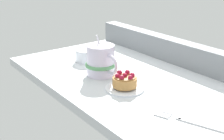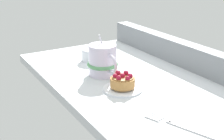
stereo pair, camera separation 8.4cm
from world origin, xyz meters
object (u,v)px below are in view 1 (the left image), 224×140
(dessert_plate, at_px, (125,88))
(dessert_fork, at_px, (191,122))
(coffee_mug, at_px, (101,61))
(raspberry_tart, at_px, (125,80))
(sugar_bowl, at_px, (88,55))

(dessert_plate, bearing_deg, dessert_fork, 0.64)
(dessert_plate, bearing_deg, coffee_mug, 175.73)
(raspberry_tart, xyz_separation_m, sugar_bowl, (-0.25, 0.05, -0.00))
(dessert_fork, bearing_deg, sugar_bowl, 174.42)
(raspberry_tart, distance_m, dessert_fork, 0.22)
(coffee_mug, relative_size, sugar_bowl, 1.46)
(dessert_plate, relative_size, dessert_fork, 0.63)
(raspberry_tart, height_order, sugar_bowl, raspberry_tart)
(dessert_fork, distance_m, sugar_bowl, 0.47)
(raspberry_tart, bearing_deg, coffee_mug, 175.73)
(sugar_bowl, bearing_deg, raspberry_tart, -10.83)
(dessert_plate, distance_m, raspberry_tart, 0.02)
(dessert_plate, distance_m, dessert_fork, 0.21)
(coffee_mug, distance_m, dessert_fork, 0.34)
(dessert_plate, height_order, dessert_fork, dessert_plate)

